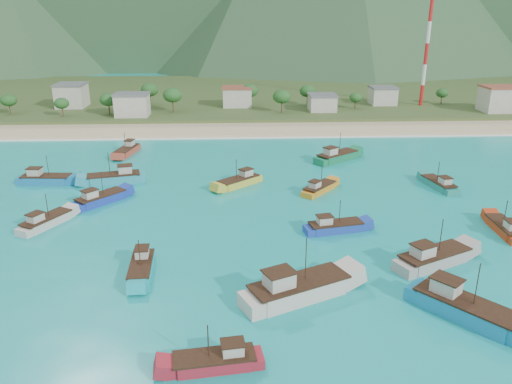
{
  "coord_description": "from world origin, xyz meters",
  "views": [
    {
      "loc": [
        -3.64,
        -63.33,
        32.69
      ],
      "look_at": [
        -0.12,
        18.0,
        3.0
      ],
      "focal_mm": 35.0,
      "sensor_mm": 36.0,
      "label": 1
    }
  ],
  "objects_px": {
    "radio_tower": "(427,43)",
    "boat_5": "(439,185)",
    "boat_4": "(334,228)",
    "boat_12": "(239,182)",
    "boat_26": "(319,189)",
    "boat_19": "(127,151)",
    "boat_21": "(100,200)",
    "boat_11": "(297,290)",
    "boat_1": "(464,309)",
    "boat_28": "(337,157)",
    "boat_22": "(216,362)",
    "boat_9": "(505,229)",
    "boat_17": "(46,222)",
    "boat_24": "(142,268)",
    "boat_6": "(433,259)",
    "boat_27": "(115,179)",
    "boat_10": "(46,180)"
  },
  "relations": [
    {
      "from": "radio_tower",
      "to": "boat_5",
      "type": "height_order",
      "value": "radio_tower"
    },
    {
      "from": "boat_4",
      "to": "boat_12",
      "type": "bearing_deg",
      "value": -158.57
    },
    {
      "from": "boat_12",
      "to": "boat_26",
      "type": "height_order",
      "value": "boat_12"
    },
    {
      "from": "boat_4",
      "to": "boat_26",
      "type": "bearing_deg",
      "value": 166.8
    },
    {
      "from": "boat_19",
      "to": "boat_21",
      "type": "height_order",
      "value": "boat_21"
    },
    {
      "from": "boat_11",
      "to": "boat_21",
      "type": "bearing_deg",
      "value": -161.5
    },
    {
      "from": "boat_5",
      "to": "boat_11",
      "type": "height_order",
      "value": "boat_11"
    },
    {
      "from": "boat_1",
      "to": "boat_5",
      "type": "bearing_deg",
      "value": -148.81
    },
    {
      "from": "boat_11",
      "to": "boat_28",
      "type": "xyz_separation_m",
      "value": [
        16.15,
        57.82,
        -0.23
      ]
    },
    {
      "from": "boat_22",
      "to": "boat_11",
      "type": "bearing_deg",
      "value": -45.43
    },
    {
      "from": "boat_12",
      "to": "boat_26",
      "type": "xyz_separation_m",
      "value": [
        15.18,
        -4.56,
        -0.11
      ]
    },
    {
      "from": "boat_12",
      "to": "boat_22",
      "type": "distance_m",
      "value": 53.75
    },
    {
      "from": "boat_4",
      "to": "boat_9",
      "type": "xyz_separation_m",
      "value": [
        26.46,
        -1.73,
        -0.01
      ]
    },
    {
      "from": "boat_28",
      "to": "boat_21",
      "type": "bearing_deg",
      "value": -99.17
    },
    {
      "from": "boat_4",
      "to": "boat_17",
      "type": "xyz_separation_m",
      "value": [
        -46.06,
        4.06,
        0.01
      ]
    },
    {
      "from": "boat_26",
      "to": "boat_28",
      "type": "xyz_separation_m",
      "value": [
        7.42,
        20.74,
        0.3
      ]
    },
    {
      "from": "boat_19",
      "to": "boat_24",
      "type": "relative_size",
      "value": 1.11
    },
    {
      "from": "boat_24",
      "to": "boat_26",
      "type": "relative_size",
      "value": 1.1
    },
    {
      "from": "boat_1",
      "to": "boat_9",
      "type": "relative_size",
      "value": 1.29
    },
    {
      "from": "boat_6",
      "to": "boat_24",
      "type": "distance_m",
      "value": 39.34
    },
    {
      "from": "radio_tower",
      "to": "boat_21",
      "type": "height_order",
      "value": "radio_tower"
    },
    {
      "from": "boat_12",
      "to": "boat_5",
      "type": "bearing_deg",
      "value": -136.35
    },
    {
      "from": "boat_5",
      "to": "boat_17",
      "type": "xyz_separation_m",
      "value": [
        -70.37,
        -15.3,
        0.01
      ]
    },
    {
      "from": "boat_1",
      "to": "boat_5",
      "type": "distance_m",
      "value": 45.32
    },
    {
      "from": "boat_11",
      "to": "boat_26",
      "type": "relative_size",
      "value": 1.67
    },
    {
      "from": "boat_21",
      "to": "boat_27",
      "type": "xyz_separation_m",
      "value": [
        0.18,
        11.55,
        0.14
      ]
    },
    {
      "from": "radio_tower",
      "to": "boat_6",
      "type": "height_order",
      "value": "radio_tower"
    },
    {
      "from": "boat_24",
      "to": "boat_27",
      "type": "height_order",
      "value": "boat_27"
    },
    {
      "from": "boat_4",
      "to": "boat_1",
      "type": "bearing_deg",
      "value": 11.6
    },
    {
      "from": "radio_tower",
      "to": "boat_22",
      "type": "xyz_separation_m",
      "value": [
        -67.11,
        -131.43,
        -21.81
      ]
    },
    {
      "from": "boat_11",
      "to": "boat_28",
      "type": "distance_m",
      "value": 60.04
    },
    {
      "from": "boat_28",
      "to": "boat_10",
      "type": "bearing_deg",
      "value": -114.48
    },
    {
      "from": "boat_9",
      "to": "boat_27",
      "type": "distance_m",
      "value": 71.49
    },
    {
      "from": "boat_4",
      "to": "boat_21",
      "type": "bearing_deg",
      "value": -120.72
    },
    {
      "from": "boat_4",
      "to": "boat_24",
      "type": "bearing_deg",
      "value": -78.66
    },
    {
      "from": "boat_10",
      "to": "boat_17",
      "type": "distance_m",
      "value": 22.67
    },
    {
      "from": "boat_5",
      "to": "boat_24",
      "type": "height_order",
      "value": "boat_5"
    },
    {
      "from": "boat_6",
      "to": "boat_10",
      "type": "height_order",
      "value": "boat_6"
    },
    {
      "from": "boat_27",
      "to": "radio_tower",
      "type": "bearing_deg",
      "value": -63.07
    },
    {
      "from": "boat_11",
      "to": "boat_4",
      "type": "bearing_deg",
      "value": 131.3
    },
    {
      "from": "boat_1",
      "to": "boat_10",
      "type": "distance_m",
      "value": 80.41
    },
    {
      "from": "boat_1",
      "to": "boat_4",
      "type": "bearing_deg",
      "value": -107.43
    },
    {
      "from": "boat_1",
      "to": "radio_tower",
      "type": "bearing_deg",
      "value": -148.2
    },
    {
      "from": "boat_24",
      "to": "boat_26",
      "type": "bearing_deg",
      "value": -137.34
    },
    {
      "from": "boat_21",
      "to": "boat_27",
      "type": "distance_m",
      "value": 11.55
    },
    {
      "from": "boat_4",
      "to": "boat_9",
      "type": "bearing_deg",
      "value": 74.73
    },
    {
      "from": "boat_9",
      "to": "boat_27",
      "type": "relative_size",
      "value": 0.79
    },
    {
      "from": "boat_11",
      "to": "boat_17",
      "type": "bearing_deg",
      "value": -146.77
    },
    {
      "from": "boat_19",
      "to": "boat_26",
      "type": "relative_size",
      "value": 1.22
    },
    {
      "from": "boat_1",
      "to": "boat_11",
      "type": "distance_m",
      "value": 18.9
    }
  ]
}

